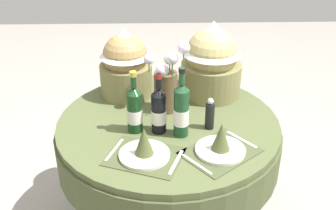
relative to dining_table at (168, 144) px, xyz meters
The scene contains 10 objects.
dining_table is the anchor object (origin of this frame).
place_setting_left 0.40m from the dining_table, 110.29° to the right, with size 0.41×0.36×0.16m.
place_setting_right 0.43m from the dining_table, 51.14° to the right, with size 0.43×0.42×0.16m.
flower_vase 0.34m from the dining_table, 93.06° to the left, with size 0.24×0.18×0.41m.
wine_bottle_left 0.34m from the dining_table, 151.70° to the right, with size 0.08×0.08×0.33m.
wine_bottle_centre 0.30m from the dining_table, 116.33° to the right, with size 0.08×0.08×0.32m.
wine_bottle_right 0.33m from the dining_table, 66.12° to the right, with size 0.08×0.08×0.37m.
pepper_mill 0.32m from the dining_table, 20.03° to the right, with size 0.05×0.05×0.17m.
gift_tub_back_left 0.54m from the dining_table, 126.44° to the left, with size 0.31×0.31×0.41m.
gift_tub_back_right 0.56m from the dining_table, 50.25° to the left, with size 0.35×0.35×0.45m.
Camera 1 is at (-0.05, -1.91, 1.89)m, focal length 44.39 mm.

